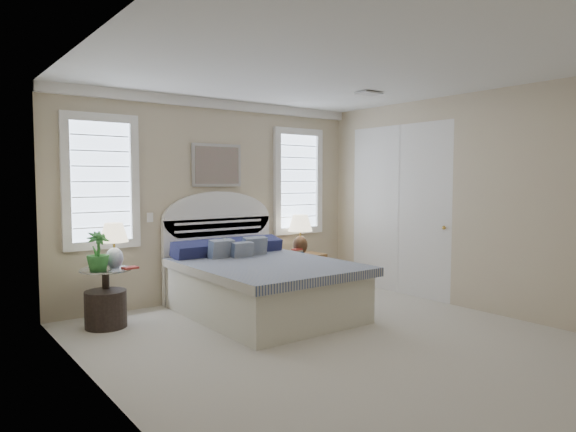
# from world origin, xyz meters

# --- Properties ---
(floor) EXTENTS (4.50, 5.00, 0.01)m
(floor) POSITION_xyz_m (0.00, 0.00, 0.00)
(floor) COLOR beige
(floor) RESTS_ON ground
(ceiling) EXTENTS (4.50, 5.00, 0.01)m
(ceiling) POSITION_xyz_m (0.00, 0.00, 2.70)
(ceiling) COLOR silver
(ceiling) RESTS_ON wall_back
(wall_back) EXTENTS (4.50, 0.02, 2.70)m
(wall_back) POSITION_xyz_m (0.00, 2.50, 1.35)
(wall_back) COLOR beige
(wall_back) RESTS_ON floor
(wall_left) EXTENTS (0.02, 5.00, 2.70)m
(wall_left) POSITION_xyz_m (-2.25, 0.00, 1.35)
(wall_left) COLOR beige
(wall_left) RESTS_ON floor
(wall_right) EXTENTS (0.02, 5.00, 2.70)m
(wall_right) POSITION_xyz_m (2.25, 0.00, 1.35)
(wall_right) COLOR beige
(wall_right) RESTS_ON floor
(crown_molding) EXTENTS (4.50, 0.08, 0.12)m
(crown_molding) POSITION_xyz_m (0.00, 2.46, 2.64)
(crown_molding) COLOR white
(crown_molding) RESTS_ON wall_back
(hvac_vent) EXTENTS (0.30, 0.20, 0.02)m
(hvac_vent) POSITION_xyz_m (1.20, 0.80, 2.68)
(hvac_vent) COLOR #B2B2B2
(hvac_vent) RESTS_ON ceiling
(switch_plate) EXTENTS (0.08, 0.01, 0.12)m
(switch_plate) POSITION_xyz_m (-0.95, 2.48, 1.15)
(switch_plate) COLOR white
(switch_plate) RESTS_ON wall_back
(window_left) EXTENTS (0.90, 0.06, 1.60)m
(window_left) POSITION_xyz_m (-1.55, 2.48, 1.60)
(window_left) COLOR #C9DFFF
(window_left) RESTS_ON wall_back
(window_right) EXTENTS (0.90, 0.06, 1.60)m
(window_right) POSITION_xyz_m (1.40, 2.48, 1.60)
(window_right) COLOR #C9DFFF
(window_right) RESTS_ON wall_back
(painting) EXTENTS (0.74, 0.04, 0.58)m
(painting) POSITION_xyz_m (0.00, 2.46, 1.82)
(painting) COLOR silver
(painting) RESTS_ON wall_back
(closet_door) EXTENTS (0.02, 1.80, 2.40)m
(closet_door) POSITION_xyz_m (2.23, 1.20, 1.20)
(closet_door) COLOR white
(closet_door) RESTS_ON floor
(bed) EXTENTS (1.72, 2.28, 1.47)m
(bed) POSITION_xyz_m (0.00, 1.46, 0.39)
(bed) COLOR beige
(bed) RESTS_ON floor
(side_table_left) EXTENTS (0.56, 0.56, 0.63)m
(side_table_left) POSITION_xyz_m (-1.65, 2.05, 0.39)
(side_table_left) COLOR black
(side_table_left) RESTS_ON floor
(nightstand_right) EXTENTS (0.50, 0.40, 0.53)m
(nightstand_right) POSITION_xyz_m (1.30, 2.15, 0.39)
(nightstand_right) COLOR #935E30
(nightstand_right) RESTS_ON floor
(floor_pot) EXTENTS (0.53, 0.53, 0.41)m
(floor_pot) POSITION_xyz_m (-1.69, 1.93, 0.20)
(floor_pot) COLOR black
(floor_pot) RESTS_ON floor
(lamp_left) EXTENTS (0.34, 0.34, 0.52)m
(lamp_left) POSITION_xyz_m (-1.56, 2.02, 0.94)
(lamp_left) COLOR white
(lamp_left) RESTS_ON side_table_left
(lamp_right) EXTENTS (0.43, 0.43, 0.59)m
(lamp_right) POSITION_xyz_m (1.24, 2.21, 0.89)
(lamp_right) COLOR black
(lamp_right) RESTS_ON nightstand_right
(potted_plant) EXTENTS (0.26, 0.26, 0.43)m
(potted_plant) POSITION_xyz_m (-1.76, 1.93, 0.85)
(potted_plant) COLOR #326A2A
(potted_plant) RESTS_ON side_table_left
(books_left) EXTENTS (0.17, 0.13, 0.02)m
(books_left) POSITION_xyz_m (-1.43, 1.88, 0.64)
(books_left) COLOR #9F2D27
(books_left) RESTS_ON side_table_left
(books_right) EXTENTS (0.18, 0.14, 0.09)m
(books_right) POSITION_xyz_m (1.13, 2.15, 0.57)
(books_right) COLOR #9F2D27
(books_right) RESTS_ON nightstand_right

